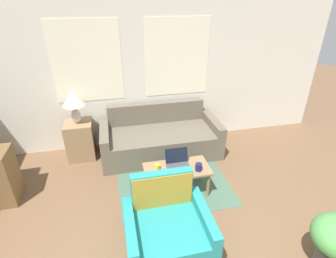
{
  "coord_description": "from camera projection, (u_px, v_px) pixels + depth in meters",
  "views": [
    {
      "loc": [
        -0.49,
        -0.74,
        2.54
      ],
      "look_at": [
        0.26,
        2.59,
        0.75
      ],
      "focal_mm": 28.0,
      "sensor_mm": 36.0,
      "label": 1
    }
  ],
  "objects": [
    {
      "name": "armchair",
      "position": [
        167.0,
        232.0,
        2.79
      ],
      "size": [
        0.87,
        0.75,
        0.86
      ],
      "color": "teal",
      "rests_on": "ground_plane"
    },
    {
      "name": "side_table",
      "position": [
        80.0,
        140.0,
        4.43
      ],
      "size": [
        0.44,
        0.44,
        0.65
      ],
      "color": "#937551",
      "rests_on": "ground_plane"
    },
    {
      "name": "wall_back",
      "position": [
        140.0,
        74.0,
        4.46
      ],
      "size": [
        6.97,
        0.06,
        2.6
      ],
      "color": "silver",
      "rests_on": "ground_plane"
    },
    {
      "name": "cup_yellow",
      "position": [
        199.0,
        167.0,
        3.5
      ],
      "size": [
        0.09,
        0.09,
        0.11
      ],
      "color": "#191E4C",
      "rests_on": "coffee_table"
    },
    {
      "name": "table_lamp",
      "position": [
        73.0,
        101.0,
        4.1
      ],
      "size": [
        0.35,
        0.35,
        0.56
      ],
      "color": "beige",
      "rests_on": "side_table"
    },
    {
      "name": "coffee_table",
      "position": [
        177.0,
        171.0,
        3.59
      ],
      "size": [
        0.9,
        0.46,
        0.41
      ],
      "color": "#8E704C",
      "rests_on": "ground_plane"
    },
    {
      "name": "couch",
      "position": [
        160.0,
        139.0,
        4.59
      ],
      "size": [
        2.01,
        0.91,
        0.8
      ],
      "color": "#665B4C",
      "rests_on": "ground_plane"
    },
    {
      "name": "rug",
      "position": [
        169.0,
        170.0,
        4.2
      ],
      "size": [
        1.61,
        1.99,
        0.01
      ],
      "color": "#476651",
      "rests_on": "ground_plane"
    },
    {
      "name": "cup_navy",
      "position": [
        158.0,
        167.0,
        3.53
      ],
      "size": [
        0.07,
        0.07,
        0.07
      ],
      "color": "gold",
      "rests_on": "coffee_table"
    },
    {
      "name": "laptop",
      "position": [
        178.0,
        163.0,
        3.59
      ],
      "size": [
        0.31,
        0.27,
        0.23
      ],
      "color": "#47474C",
      "rests_on": "coffee_table"
    }
  ]
}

